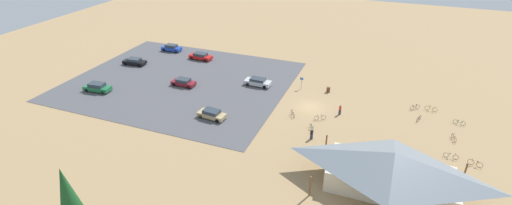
% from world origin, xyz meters
% --- Properties ---
extents(ground, '(160.00, 160.00, 0.00)m').
position_xyz_m(ground, '(0.00, 0.00, 0.00)').
color(ground, '#9E7F56').
rests_on(ground, ground).
extents(parking_lot_asphalt, '(38.25, 32.18, 0.05)m').
position_xyz_m(parking_lot_asphalt, '(24.21, -1.23, 0.03)').
color(parking_lot_asphalt, '#4C4C51').
rests_on(parking_lot_asphalt, ground).
extents(bike_pavilion, '(16.23, 8.95, 4.91)m').
position_xyz_m(bike_pavilion, '(-12.53, 15.26, 2.80)').
color(bike_pavilion, beige).
rests_on(bike_pavilion, ground).
extents(trash_bin, '(0.60, 0.60, 0.90)m').
position_xyz_m(trash_bin, '(-1.58, -6.27, 0.45)').
color(trash_bin, brown).
rests_on(trash_bin, ground).
extents(lot_sign, '(0.56, 0.08, 2.20)m').
position_xyz_m(lot_sign, '(3.05, -5.87, 1.41)').
color(lot_sign, '#99999E').
rests_on(lot_sign, ground).
extents(pine_midwest, '(2.44, 2.44, 8.07)m').
position_xyz_m(pine_midwest, '(14.62, 32.77, 5.07)').
color(pine_midwest, brown).
rests_on(pine_midwest, ground).
extents(bicycle_purple_yard_center, '(0.73, 1.60, 0.81)m').
position_xyz_m(bicycle_purple_yard_center, '(-15.87, -1.64, 0.37)').
color(bicycle_purple_yard_center, black).
rests_on(bicycle_purple_yard_center, ground).
extents(bicycle_orange_front_row, '(1.63, 0.64, 0.90)m').
position_xyz_m(bicycle_orange_front_row, '(-22.17, 7.24, 0.39)').
color(bicycle_orange_front_row, black).
rests_on(bicycle_orange_front_row, ground).
extents(bicycle_yellow_mid_cluster, '(1.80, 0.49, 0.87)m').
position_xyz_m(bicycle_yellow_mid_cluster, '(-17.67, -5.52, 0.39)').
color(bicycle_yellow_mid_cluster, black).
rests_on(bicycle_yellow_mid_cluster, ground).
extents(bicycle_silver_edge_south, '(1.61, 0.85, 0.88)m').
position_xyz_m(bicycle_silver_edge_south, '(-2.24, 3.31, 0.39)').
color(bicycle_silver_edge_south, black).
rests_on(bicycle_silver_edge_south, ground).
extents(bicycle_red_lone_east, '(0.59, 1.62, 0.81)m').
position_xyz_m(bicycle_red_lone_east, '(-20.23, 2.04, 0.36)').
color(bicycle_red_lone_east, black).
rests_on(bicycle_red_lone_east, ground).
extents(bicycle_white_lone_west, '(1.76, 0.48, 0.78)m').
position_xyz_m(bicycle_white_lone_west, '(-19.55, 6.62, 0.36)').
color(bicycle_white_lone_west, black).
rests_on(bicycle_white_lone_west, ground).
extents(bicycle_blue_near_porch, '(1.00, 1.45, 0.86)m').
position_xyz_m(bicycle_blue_near_porch, '(1.82, 3.71, 0.37)').
color(bicycle_blue_near_porch, black).
rests_on(bicycle_blue_near_porch, ground).
extents(bicycle_black_yard_front, '(1.39, 1.02, 0.84)m').
position_xyz_m(bicycle_black_yard_front, '(-15.34, -5.18, 0.38)').
color(bicycle_black_yard_front, black).
rests_on(bicycle_black_yard_front, ground).
extents(bicycle_green_by_bin, '(1.62, 0.49, 0.76)m').
position_xyz_m(bicycle_green_by_bin, '(-21.33, -2.68, 0.34)').
color(bicycle_green_by_bin, black).
rests_on(bicycle_green_by_bin, ground).
extents(bicycle_teal_near_sign, '(0.89, 1.59, 0.86)m').
position_xyz_m(bicycle_teal_near_sign, '(-1.75, 6.46, 0.38)').
color(bicycle_teal_near_sign, black).
rests_on(bicycle_teal_near_sign, ground).
extents(car_maroon_far_end, '(4.24, 1.83, 1.31)m').
position_xyz_m(car_maroon_far_end, '(22.67, 0.44, 0.71)').
color(car_maroon_far_end, maroon).
rests_on(car_maroon_far_end, parking_lot_asphalt).
extents(car_blue_aisle_side, '(4.34, 1.96, 1.44)m').
position_xyz_m(car_blue_aisle_side, '(34.25, -13.79, 0.76)').
color(car_blue_aisle_side, '#1E42B2').
rests_on(car_blue_aisle_side, parking_lot_asphalt).
extents(car_green_inner_stall, '(4.76, 2.26, 1.49)m').
position_xyz_m(car_green_inner_stall, '(35.20, 7.63, 0.78)').
color(car_green_inner_stall, '#1E6B3D').
rests_on(car_green_inner_stall, parking_lot_asphalt).
extents(car_tan_back_corner, '(4.39, 2.15, 1.36)m').
position_xyz_m(car_tan_back_corner, '(12.90, 8.63, 0.73)').
color(car_tan_back_corner, tan).
rests_on(car_tan_back_corner, parking_lot_asphalt).
extents(car_black_end_stall, '(4.67, 2.17, 1.30)m').
position_xyz_m(car_black_end_stall, '(36.90, -4.49, 0.70)').
color(car_black_end_stall, black).
rests_on(car_black_end_stall, parking_lot_asphalt).
extents(car_silver_second_row, '(4.66, 1.92, 1.37)m').
position_xyz_m(car_silver_second_row, '(10.51, -4.33, 0.74)').
color(car_silver_second_row, '#BCBCC1').
rests_on(car_silver_second_row, parking_lot_asphalt).
extents(car_red_by_curb, '(4.86, 2.04, 1.36)m').
position_xyz_m(car_red_by_curb, '(25.93, -11.71, 0.73)').
color(car_red_by_curb, red).
rests_on(car_red_by_curb, parking_lot_asphalt).
extents(visitor_near_lot, '(0.36, 0.40, 1.67)m').
position_xyz_m(visitor_near_lot, '(-4.69, 0.65, 0.87)').
color(visitor_near_lot, '#2D3347').
rests_on(visitor_near_lot, ground).
extents(visitor_at_bikes, '(0.40, 0.39, 1.62)m').
position_xyz_m(visitor_at_bikes, '(-2.24, 8.71, 0.85)').
color(visitor_at_bikes, '#2D3347').
rests_on(visitor_at_bikes, ground).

